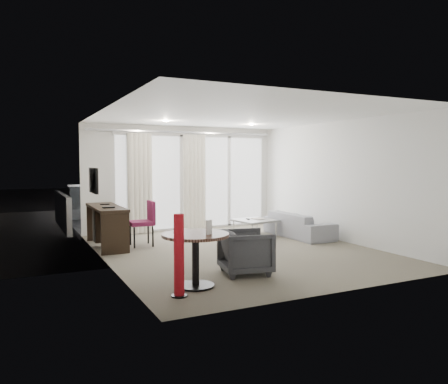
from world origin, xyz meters
name	(u,v)px	position (x,y,z in m)	size (l,w,h in m)	color
floor	(238,250)	(0.00, 0.00, 0.00)	(5.00, 6.00, 0.00)	#686150
ceiling	(238,115)	(0.00, 0.00, 2.60)	(5.00, 6.00, 0.00)	white
wall_left	(105,187)	(-2.50, 0.00, 1.30)	(0.00, 6.00, 2.60)	silver
wall_right	(339,181)	(2.50, 0.00, 1.30)	(0.00, 6.00, 2.60)	silver
wall_front	(345,194)	(0.00, -3.00, 1.30)	(5.00, 0.00, 2.60)	silver
window_panel	(194,182)	(0.30, 2.98, 1.20)	(4.00, 0.02, 2.38)	white
window_frame	(194,182)	(0.30, 2.97, 1.20)	(4.10, 0.06, 2.44)	white
curtain_left	(140,183)	(-1.15, 2.82, 1.20)	(0.60, 0.20, 2.38)	silver
curtain_right	(194,182)	(0.25, 2.82, 1.20)	(0.60, 0.20, 2.38)	silver
curtain_track	(185,132)	(0.00, 2.82, 2.45)	(4.80, 0.04, 0.04)	#B2B2B7
downlight_a	(166,121)	(-0.90, 1.60, 2.59)	(0.12, 0.12, 0.02)	#FFE0B2
downlight_b	(251,125)	(1.20, 1.60, 2.59)	(0.12, 0.12, 0.02)	#FFE0B2
desk	(107,226)	(-2.21, 1.50, 0.41)	(0.55, 1.75, 0.82)	black
tv	(93,180)	(-2.46, 1.45, 1.35)	(0.05, 0.80, 0.50)	black
desk_chair	(141,223)	(-1.55, 1.28, 0.46)	(0.50, 0.47, 0.92)	maroon
round_table	(196,260)	(-1.67, -1.93, 0.37)	(0.93, 0.93, 0.74)	#40271D
menu_card	(209,236)	(-1.53, -2.08, 0.72)	(0.11, 0.02, 0.20)	white
red_lamp	(179,256)	(-2.02, -2.24, 0.53)	(0.21, 0.21, 1.06)	maroon
tub_armchair	(246,252)	(-0.70, -1.61, 0.34)	(0.72, 0.74, 0.68)	#333337
coffee_table	(255,228)	(1.13, 1.30, 0.19)	(0.85, 0.85, 0.38)	gray
remote	(248,220)	(1.02, 1.41, 0.36)	(0.05, 0.17, 0.02)	black
magazine	(258,220)	(1.24, 1.34, 0.36)	(0.23, 0.29, 0.02)	gray
sofa	(299,224)	(2.00, 0.78, 0.28)	(1.91, 0.75, 0.56)	gray
terrace_slab	(174,223)	(0.30, 4.50, -0.06)	(5.60, 3.00, 0.12)	#4D4D50
rattan_chair_a	(205,207)	(1.00, 3.91, 0.44)	(0.60, 0.60, 0.87)	brown
rattan_chair_b	(214,203)	(1.71, 4.81, 0.44)	(0.60, 0.60, 0.89)	brown
rattan_table	(215,214)	(1.26, 3.78, 0.23)	(0.45, 0.45, 0.45)	brown
balustrade	(159,200)	(0.30, 5.95, 0.50)	(5.50, 0.06, 1.05)	#B2B2B7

